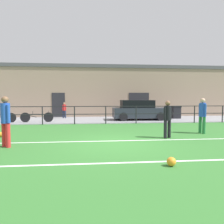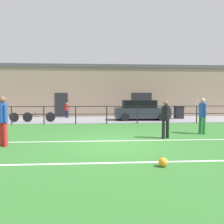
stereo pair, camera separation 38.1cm
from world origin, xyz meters
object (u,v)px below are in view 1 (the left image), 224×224
Objects in this scene: spectator_child at (64,109)px; bicycle_parked_1 at (37,117)px; parked_car_red at (139,110)px; player_striker at (202,113)px; player_goalkeeper at (168,117)px; soccer_ball_match at (171,162)px; trash_bin_0 at (176,112)px; soccer_ball_spare at (1,134)px; player_winger at (6,118)px.

spectator_child is 3.25m from bicycle_parked_1.
parked_car_red is 7.36m from bicycle_parked_1.
player_striker is at bearing -31.08° from bicycle_parked_1.
player_goalkeeper is at bearing -42.88° from bicycle_parked_1.
soccer_ball_match is at bearing -136.00° from player_goalkeeper.
parked_car_red is at bearing -166.93° from trash_bin_0.
player_striker reaches higher than soccer_ball_match.
parked_car_red is at bearing 7.01° from bicycle_parked_1.
soccer_ball_spare is 8.49m from spectator_child.
soccer_ball_spare is 9.83m from parked_car_red.
soccer_ball_match is at bearing -112.61° from trash_bin_0.
trash_bin_0 reaches higher than soccer_ball_match.
bicycle_parked_1 is 10.64m from trash_bin_0.
player_goalkeeper is 10.67m from spectator_child.
parked_car_red is 4.11× the size of trash_bin_0.
player_goalkeeper reaches higher than soccer_ball_spare.
spectator_child is 6.10m from parked_car_red.
bicycle_parked_1 is (0.19, 5.44, 0.25)m from soccer_ball_spare.
bicycle_parked_1 is at bearing -172.99° from parked_car_red.
player_winger is 1.79× the size of trash_bin_0.
spectator_child reaches higher than bicycle_parked_1.
trash_bin_0 is (9.75, 9.07, -0.48)m from player_winger.
player_goalkeeper reaches higher than bicycle_parked_1.
soccer_ball_spare is at bearing 95.78° from spectator_child.
player_winger is 1.37× the size of spectator_child.
trash_bin_0 is (3.64, 8.02, -0.38)m from player_goalkeeper.
soccer_ball_match is 1.04× the size of soccer_ball_spare.
player_striker is 0.76× the size of bicycle_parked_1.
parked_car_red reaches higher than bicycle_parked_1.
player_goalkeeper is 8.81m from trash_bin_0.
player_winger reaches higher than trash_bin_0.
player_striker is at bearing -124.97° from player_winger.
player_goalkeeper is 0.94× the size of player_striker.
trash_bin_0 is at bearing -96.06° from player_winger.
player_striker is 5.73m from soccer_ball_match.
player_striker is 0.96× the size of player_winger.
player_winger is 0.79× the size of bicycle_parked_1.
player_goalkeeper is 7.16m from soccer_ball_spare.
soccer_ball_spare is at bearing -23.44° from player_winger.
player_goalkeeper is 1.61× the size of trash_bin_0.
bicycle_parked_1 is at bearing -134.08° from player_striker.
soccer_ball_match is 0.23× the size of trash_bin_0.
player_goalkeeper is 7.29m from parked_car_red.
player_goalkeeper is 6.20m from player_winger.
spectator_child is (1.70, 8.29, 0.63)m from soccer_ball_spare.
soccer_ball_match is at bearing -98.55° from parked_car_red.
player_winger is (-8.17, -2.04, 0.04)m from player_striker.
player_goalkeeper reaches higher than trash_bin_0.
player_winger is 7.63× the size of soccer_ball_match.
soccer_ball_match is (-1.21, -3.63, -0.78)m from player_goalkeeper.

